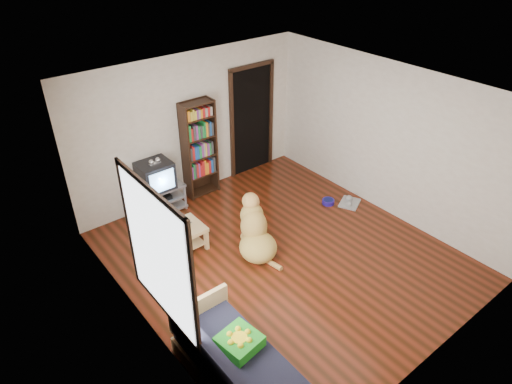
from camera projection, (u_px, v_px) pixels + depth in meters
ground at (282, 255)px, 7.05m from camera, size 5.00×5.00×0.00m
ceiling at (289, 94)px, 5.68m from camera, size 5.00×5.00×0.00m
wall_back at (191, 127)px, 8.02m from camera, size 4.50×0.00×4.50m
wall_front at (446, 280)px, 4.71m from camera, size 4.50×0.00×4.50m
wall_left at (137, 247)px, 5.17m from camera, size 0.00×5.00×5.00m
wall_right at (386, 140)px, 7.56m from camera, size 0.00×5.00×5.00m
green_cushion at (239, 342)px, 5.05m from camera, size 0.48×0.48×0.14m
laptop at (185, 227)px, 6.99m from camera, size 0.33×0.26×0.02m
dog_bowl at (328, 202)px, 8.27m from camera, size 0.22×0.22×0.08m
grey_rag at (350, 203)px, 8.28m from camera, size 0.50×0.46×0.03m
window at (158, 255)px, 4.74m from camera, size 0.03×1.46×1.70m
doorway at (252, 118)px, 8.82m from camera, size 1.03×0.05×2.19m
tv_stand at (158, 199)px, 7.92m from camera, size 0.90×0.45×0.50m
crt_tv at (155, 175)px, 7.69m from camera, size 0.55×0.52×0.58m
bookshelf at (199, 144)px, 8.10m from camera, size 0.60×0.30×1.80m
sofa at (239, 370)px, 5.01m from camera, size 0.80×1.80×0.80m
coffee_table at (185, 233)px, 7.08m from camera, size 0.55×0.55×0.40m
dog at (255, 233)px, 6.99m from camera, size 0.77×1.12×0.92m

